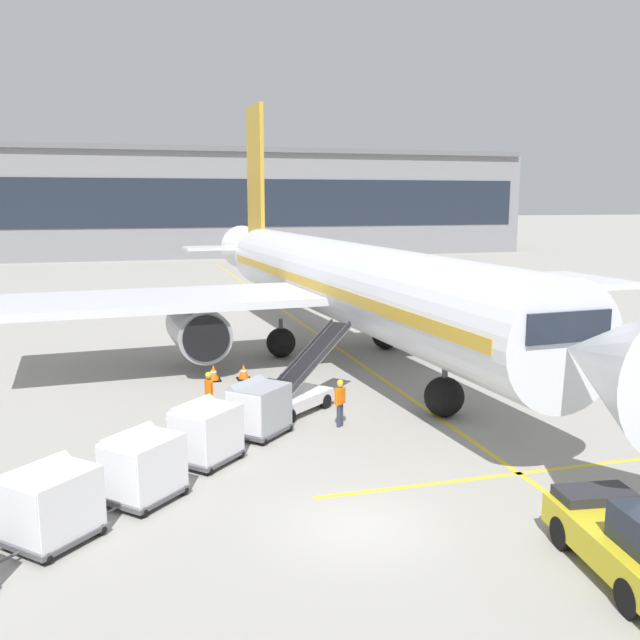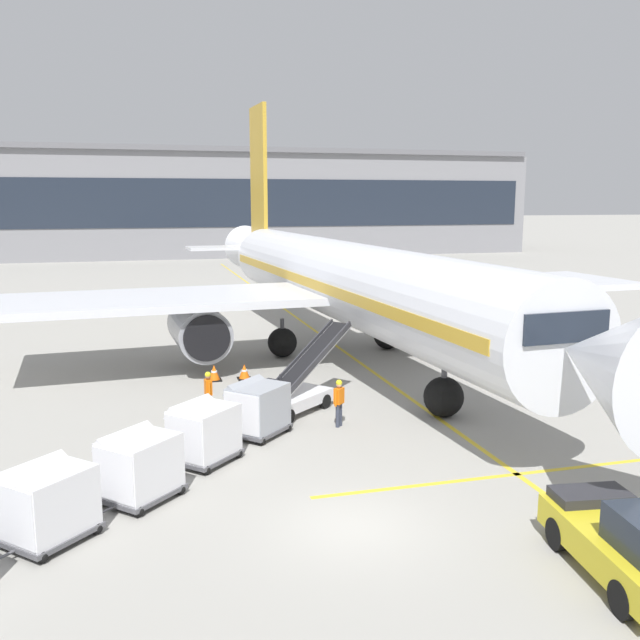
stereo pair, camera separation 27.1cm
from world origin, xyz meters
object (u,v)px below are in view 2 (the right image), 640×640
at_px(baggage_cart_lead, 257,407).
at_px(ground_crew_by_loader, 254,397).
at_px(safety_cone_engine_keepout, 214,373).
at_px(safety_cone_wingtip, 244,372).
at_px(baggage_cart_fourth, 47,502).
at_px(ground_crew_wingwalker, 339,400).
at_px(parked_airplane, 343,282).
at_px(ground_crew_marshaller, 208,391).
at_px(belt_loader, 295,389).
at_px(ground_crew_by_carts, 258,414).
at_px(baggage_cart_second, 203,431).
at_px(pushback_tug, 632,543).
at_px(baggage_cart_third, 139,465).

distance_m(baggage_cart_lead, ground_crew_by_loader, 1.31).
relative_size(safety_cone_engine_keepout, safety_cone_wingtip, 1.03).
height_order(baggage_cart_fourth, ground_crew_wingwalker, baggage_cart_fourth).
xyz_separation_m(parked_airplane, ground_crew_marshaller, (-7.86, -8.44, -2.91)).
xyz_separation_m(belt_loader, ground_crew_by_carts, (-2.01, -3.14, 0.11)).
xyz_separation_m(baggage_cart_lead, ground_crew_wingwalker, (3.01, 0.11, -0.00)).
relative_size(ground_crew_by_carts, ground_crew_wingwalker, 1.00).
height_order(baggage_cart_lead, ground_crew_wingwalker, baggage_cart_lead).
distance_m(safety_cone_engine_keepout, safety_cone_wingtip, 1.37).
bearing_deg(baggage_cart_second, ground_crew_by_carts, 33.16).
distance_m(belt_loader, ground_crew_by_carts, 3.73).
xyz_separation_m(baggage_cart_lead, baggage_cart_second, (-2.06, -2.06, 0.00)).
relative_size(ground_crew_marshaller, safety_cone_engine_keepout, 2.39).
relative_size(baggage_cart_lead, pushback_tug, 0.55).
height_order(parked_airplane, ground_crew_wingwalker, parked_airplane).
bearing_deg(ground_crew_marshaller, parked_airplane, 47.04).
xyz_separation_m(parked_airplane, belt_loader, (-4.53, -8.59, -3.02)).
distance_m(baggage_cart_third, ground_crew_by_carts, 5.35).
bearing_deg(pushback_tug, safety_cone_engine_keepout, 109.48).
height_order(safety_cone_engine_keepout, safety_cone_wingtip, safety_cone_engine_keepout).
xyz_separation_m(ground_crew_by_carts, safety_cone_engine_keepout, (-0.51, 8.54, -0.64)).
relative_size(belt_loader, baggage_cart_lead, 1.89).
bearing_deg(ground_crew_by_loader, baggage_cart_third, -126.13).
height_order(baggage_cart_second, baggage_cart_third, same).
bearing_deg(parked_airplane, baggage_cart_second, -123.18).
distance_m(baggage_cart_second, baggage_cart_fourth, 5.85).
height_order(belt_loader, baggage_cart_third, belt_loader).
relative_size(belt_loader, ground_crew_by_loader, 2.76).
height_order(baggage_cart_lead, ground_crew_marshaller, baggage_cart_lead).
xyz_separation_m(baggage_cart_fourth, ground_crew_by_carts, (6.08, 5.45, -0.00)).
height_order(baggage_cart_second, ground_crew_by_carts, baggage_cart_second).
xyz_separation_m(baggage_cart_fourth, ground_crew_marshaller, (4.77, 8.73, -0.00)).
xyz_separation_m(baggage_cart_second, pushback_tug, (8.21, -9.26, -0.17)).
xyz_separation_m(belt_loader, pushback_tug, (4.23, -13.69, -0.06)).
xyz_separation_m(baggage_cart_second, ground_crew_by_loader, (2.20, 3.37, -0.00)).
relative_size(ground_crew_by_loader, safety_cone_wingtip, 2.47).
relative_size(baggage_cart_fourth, ground_crew_marshaller, 1.46).
bearing_deg(parked_airplane, baggage_cart_fourth, -126.32).
height_order(baggage_cart_fourth, ground_crew_by_carts, baggage_cart_fourth).
distance_m(parked_airplane, baggage_cart_lead, 13.04).
height_order(belt_loader, ground_crew_by_carts, belt_loader).
bearing_deg(parked_airplane, pushback_tug, -90.77).
bearing_deg(safety_cone_engine_keepout, baggage_cart_third, -105.74).
distance_m(ground_crew_by_loader, ground_crew_by_carts, 2.09).
xyz_separation_m(ground_crew_wingwalker, safety_cone_engine_keepout, (-3.61, 7.65, -0.64)).
relative_size(pushback_tug, ground_crew_wingwalker, 2.65).
bearing_deg(baggage_cart_fourth, parked_airplane, 53.68).
bearing_deg(baggage_cart_second, ground_crew_marshaller, 81.87).
relative_size(parked_airplane, ground_crew_by_loader, 25.17).
distance_m(baggage_cart_second, ground_crew_wingwalker, 5.52).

